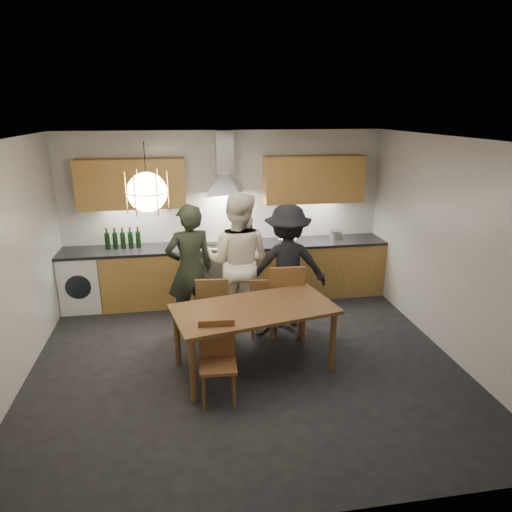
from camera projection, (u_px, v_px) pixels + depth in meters
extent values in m
plane|color=black|center=(245.00, 361.00, 5.49)|extent=(5.00, 5.00, 0.00)
cube|color=white|center=(225.00, 215.00, 7.21)|extent=(5.00, 0.02, 2.60)
cube|color=white|center=(292.00, 366.00, 2.98)|extent=(5.00, 0.02, 2.60)
cube|color=white|center=(5.00, 272.00, 4.71)|extent=(0.02, 4.50, 2.60)
cube|color=white|center=(450.00, 249.00, 5.48)|extent=(0.02, 4.50, 2.60)
cube|color=silver|center=(244.00, 140.00, 4.69)|extent=(5.00, 4.50, 0.02)
cube|color=tan|center=(152.00, 277.00, 7.01)|extent=(1.45, 0.60, 0.86)
cube|color=tan|center=(318.00, 268.00, 7.42)|extent=(2.05, 0.60, 0.86)
cube|color=white|center=(82.00, 282.00, 6.86)|extent=(0.58, 0.58, 0.85)
cube|color=black|center=(129.00, 250.00, 6.83)|extent=(2.05, 0.62, 0.04)
cube|color=black|center=(319.00, 242.00, 7.28)|extent=(2.05, 0.62, 0.04)
cube|color=silver|center=(228.00, 275.00, 7.20)|extent=(0.90, 0.60, 0.80)
cube|color=black|center=(230.00, 283.00, 6.94)|extent=(0.78, 0.02, 0.42)
cube|color=slate|center=(227.00, 248.00, 7.07)|extent=(0.90, 0.60, 0.08)
cube|color=silver|center=(229.00, 250.00, 6.80)|extent=(0.90, 0.08, 0.04)
cube|color=tan|center=(132.00, 184.00, 6.66)|extent=(1.55, 0.35, 0.72)
cube|color=tan|center=(313.00, 179.00, 7.08)|extent=(1.55, 0.35, 0.72)
cube|color=silver|center=(224.00, 152.00, 6.78)|extent=(0.26, 0.22, 0.62)
cylinder|color=black|center=(145.00, 167.00, 4.52)|extent=(0.01, 0.01, 0.50)
sphere|color=#FFE0A5|center=(147.00, 192.00, 4.60)|extent=(0.40, 0.40, 0.40)
torus|color=gold|center=(147.00, 192.00, 4.60)|extent=(0.43, 0.43, 0.01)
cube|color=brown|center=(254.00, 309.00, 5.16)|extent=(1.96, 1.27, 0.04)
cylinder|color=brown|center=(193.00, 370.00, 4.66)|extent=(0.07, 0.07, 0.72)
cylinder|color=brown|center=(177.00, 337.00, 5.32)|extent=(0.07, 0.07, 0.72)
cylinder|color=brown|center=(333.00, 341.00, 5.23)|extent=(0.07, 0.07, 0.72)
cylinder|color=brown|center=(303.00, 315.00, 5.89)|extent=(0.07, 0.07, 0.72)
cube|color=brown|center=(213.00, 308.00, 5.92)|extent=(0.44, 0.44, 0.04)
cube|color=brown|center=(212.00, 296.00, 5.66)|extent=(0.41, 0.07, 0.45)
cylinder|color=brown|center=(226.00, 318.00, 6.16)|extent=(0.04, 0.04, 0.42)
cylinder|color=brown|center=(226.00, 329.00, 5.84)|extent=(0.04, 0.04, 0.42)
cylinder|color=brown|center=(201.00, 319.00, 6.13)|extent=(0.04, 0.04, 0.42)
cylinder|color=brown|center=(200.00, 330.00, 5.81)|extent=(0.04, 0.04, 0.42)
cube|color=brown|center=(264.00, 306.00, 6.06)|extent=(0.42, 0.42, 0.04)
cube|color=brown|center=(265.00, 295.00, 5.82)|extent=(0.38, 0.08, 0.42)
cylinder|color=brown|center=(274.00, 315.00, 6.27)|extent=(0.03, 0.03, 0.39)
cylinder|color=brown|center=(276.00, 325.00, 5.98)|extent=(0.03, 0.03, 0.39)
cylinder|color=brown|center=(251.00, 316.00, 6.26)|extent=(0.03, 0.03, 0.39)
cylinder|color=brown|center=(253.00, 326.00, 5.97)|extent=(0.03, 0.03, 0.39)
cube|color=brown|center=(284.00, 299.00, 6.06)|extent=(0.48, 0.48, 0.04)
cube|color=brown|center=(287.00, 286.00, 5.78)|extent=(0.46, 0.06, 0.50)
cylinder|color=brown|center=(294.00, 310.00, 6.34)|extent=(0.04, 0.04, 0.47)
cylinder|color=brown|center=(300.00, 322.00, 5.99)|extent=(0.04, 0.04, 0.47)
cylinder|color=brown|center=(268.00, 312.00, 6.29)|extent=(0.04, 0.04, 0.47)
cylinder|color=brown|center=(272.00, 323.00, 5.94)|extent=(0.04, 0.04, 0.47)
cube|color=brown|center=(218.00, 365.00, 4.66)|extent=(0.39, 0.39, 0.04)
cube|color=brown|center=(217.00, 338.00, 4.75)|extent=(0.38, 0.05, 0.41)
cylinder|color=brown|center=(204.00, 393.00, 4.56)|extent=(0.03, 0.03, 0.38)
cylinder|color=brown|center=(204.00, 376.00, 4.85)|extent=(0.03, 0.03, 0.38)
cylinder|color=brown|center=(234.00, 391.00, 4.60)|extent=(0.03, 0.03, 0.38)
cylinder|color=brown|center=(232.00, 374.00, 4.89)|extent=(0.03, 0.03, 0.38)
imported|color=black|center=(190.00, 269.00, 6.03)|extent=(0.72, 0.55, 1.76)
imported|color=white|center=(238.00, 262.00, 6.13)|extent=(1.10, 0.98, 1.89)
imported|color=black|center=(287.00, 266.00, 6.25)|extent=(1.16, 0.74, 1.70)
imported|color=silver|center=(288.00, 240.00, 7.16)|extent=(0.39, 0.39, 0.08)
cylinder|color=#BAB9BD|center=(335.00, 235.00, 7.34)|extent=(0.20, 0.20, 0.13)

